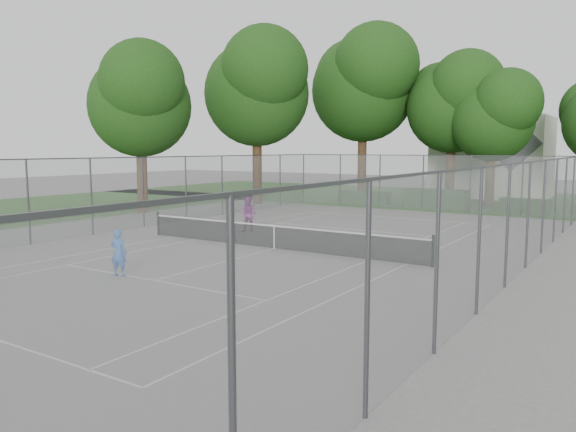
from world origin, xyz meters
The scene contains 16 objects.
ground centered at (0.00, 0.00, 0.00)m, with size 120.00×120.00×0.00m, color slate.
grass_far centered at (0.00, 26.00, 0.00)m, with size 60.00×20.00×0.00m, color #204B15.
court_markings centered at (0.00, 0.00, 0.01)m, with size 11.03×23.83×0.01m.
tennis_net centered at (0.00, 0.00, 0.51)m, with size 12.87×0.10×1.10m.
perimeter_fence centered at (0.00, 0.00, 1.81)m, with size 18.08×34.08×3.52m.
tree_far_left centered at (-6.94, 22.63, 9.13)m, with size 9.24×8.43×13.28m.
tree_far_midleft centered at (0.00, 22.96, 7.40)m, with size 7.49×6.84×10.77m.
tree_far_midright centered at (3.15, 21.59, 6.27)m, with size 6.35×5.80×9.12m.
tree_side_back centered at (-11.29, 14.47, 8.37)m, with size 8.47×7.73×12.17m.
tree_side_front centered at (-13.89, 6.01, 7.01)m, with size 7.10×6.48×10.21m.
hedge_left centered at (-4.70, 18.25, 0.45)m, with size 3.61×1.08×0.90m, color #1B4014.
hedge_mid centered at (0.48, 18.30, 0.63)m, with size 4.01×1.14×1.26m, color #1B4014.
hedge_right centered at (5.91, 18.66, 0.43)m, with size 2.88×1.06×0.86m, color #1B4014.
house centered at (1.38, 29.41, 4.28)m, with size 8.54×6.62×10.64m.
girl_player centered at (-1.36, -6.54, 0.73)m, with size 0.54×0.35×1.47m, color blue.
woman_player centered at (-3.49, 2.99, 0.84)m, with size 0.81×0.63×1.67m, color #7E2A7D.
Camera 1 is at (12.30, -18.00, 3.93)m, focal length 35.00 mm.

